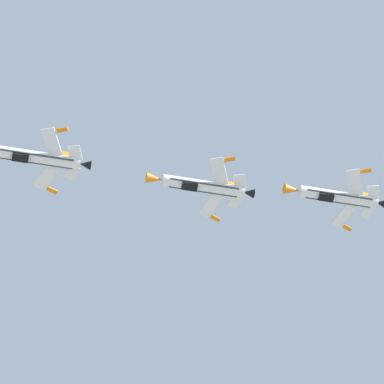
% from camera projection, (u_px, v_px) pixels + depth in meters
% --- Properties ---
extents(fighter_jet_lead, '(13.57, 11.53, 5.26)m').
position_uv_depth(fighter_jet_lead, '(35.00, 157.00, 116.54)').
color(fighter_jet_lead, white).
extents(fighter_jet_left_wing, '(13.57, 11.44, 5.41)m').
position_uv_depth(fighter_jet_left_wing, '(202.00, 186.00, 120.82)').
color(fighter_jet_left_wing, white).
extents(fighter_jet_right_wing, '(13.57, 11.46, 5.38)m').
position_uv_depth(fighter_jet_right_wing, '(336.00, 197.00, 123.43)').
color(fighter_jet_right_wing, white).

